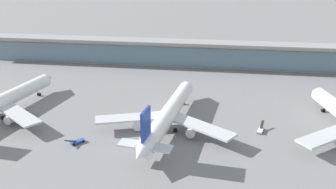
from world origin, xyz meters
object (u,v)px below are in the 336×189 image
at_px(service_truck_mid_apron_white, 261,129).
at_px(service_truck_at_far_stand_blue, 77,142).
at_px(service_truck_on_taxiway_blue, 24,119).
at_px(airliner_centre_stand, 168,115).

xyz_separation_m(service_truck_mid_apron_white, service_truck_at_far_stand_blue, (-62.89, -18.34, 0.00)).
bearing_deg(service_truck_on_taxiway_blue, service_truck_at_far_stand_blue, -27.38).
bearing_deg(airliner_centre_stand, service_truck_mid_apron_white, 4.81).
relative_size(service_truck_on_taxiway_blue, service_truck_at_far_stand_blue, 1.15).
xyz_separation_m(service_truck_on_taxiway_blue, service_truck_at_far_stand_blue, (27.47, -14.23, 0.00)).
height_order(service_truck_mid_apron_white, service_truck_at_far_stand_blue, same).
bearing_deg(service_truck_mid_apron_white, service_truck_at_far_stand_blue, -163.74).
height_order(service_truck_mid_apron_white, service_truck_on_taxiway_blue, same).
xyz_separation_m(airliner_centre_stand, service_truck_mid_apron_white, (33.78, 2.84, -4.85)).
bearing_deg(service_truck_mid_apron_white, airliner_centre_stand, -175.19).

